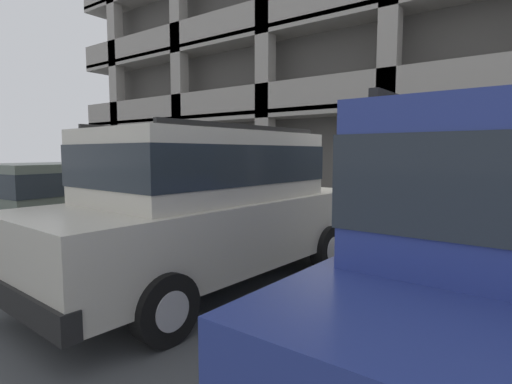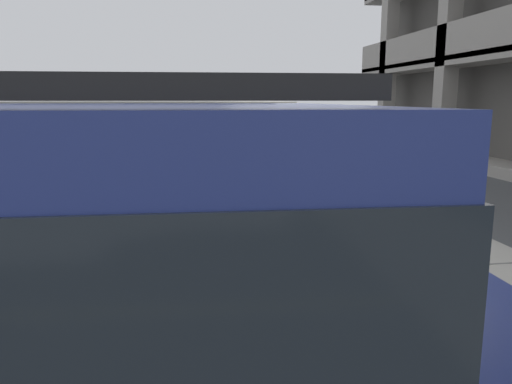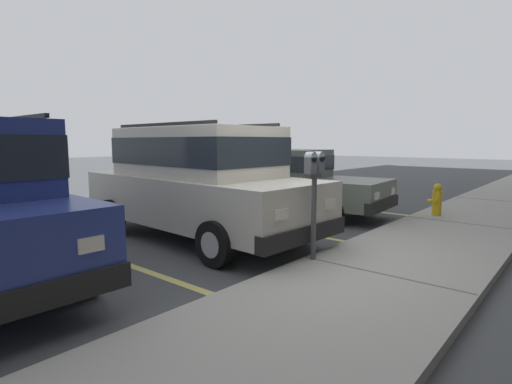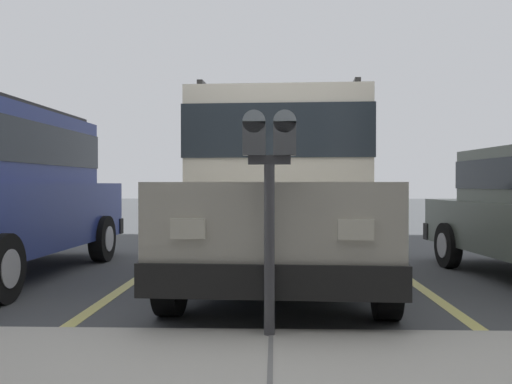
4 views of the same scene
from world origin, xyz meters
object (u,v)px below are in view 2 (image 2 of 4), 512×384
(fire_hydrant, at_px, (304,177))
(parking_meter_near, at_px, (380,172))
(silver_suv, at_px, (145,188))
(red_sedan, at_px, (144,171))

(fire_hydrant, bearing_deg, parking_meter_near, -3.68)
(silver_suv, bearing_deg, fire_hydrant, 151.06)
(silver_suv, height_order, fire_hydrant, silver_suv)
(silver_suv, relative_size, parking_meter_near, 3.29)
(parking_meter_near, relative_size, fire_hydrant, 2.11)
(silver_suv, relative_size, red_sedan, 1.06)
(silver_suv, distance_m, red_sedan, 3.18)
(red_sedan, xyz_separation_m, fire_hydrant, (-1.33, 3.03, -0.36))
(silver_suv, height_order, parking_meter_near, silver_suv)
(red_sedan, bearing_deg, fire_hydrant, 109.05)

